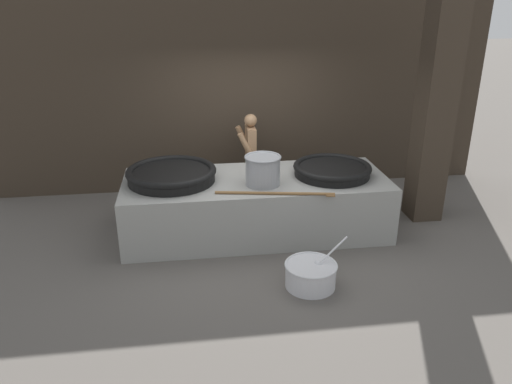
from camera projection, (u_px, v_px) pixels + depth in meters
The scene contains 10 objects.
ground_plane at pixel (256, 231), 7.50m from camera, with size 60.00×60.00×0.00m, color #56514C.
back_wall at pixel (240, 63), 8.52m from camera, with size 8.83×0.24×4.41m, color #382D23.
support_pillar at pixel (440, 76), 7.19m from camera, with size 0.47×0.47×4.41m, color #382D23.
hearth_platform at pixel (256, 205), 7.35m from camera, with size 3.81×1.49×0.84m.
giant_wok_near at pixel (171, 174), 7.05m from camera, with size 1.27×1.27×0.20m.
giant_wok_far at pixel (332, 169), 7.29m from camera, with size 1.14×1.14×0.17m.
stock_pot at pixel (263, 170), 6.89m from camera, with size 0.51×0.51×0.42m.
stirring_paddle at pixel (279, 193), 6.61m from camera, with size 1.58×0.35×0.04m.
cook at pixel (250, 154), 8.36m from camera, with size 0.35×0.54×1.49m.
prep_bowl_vegetables at pixel (311, 274), 6.04m from camera, with size 0.81×0.64×0.57m.
Camera 1 is at (-0.93, -6.68, 3.35)m, focal length 35.00 mm.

